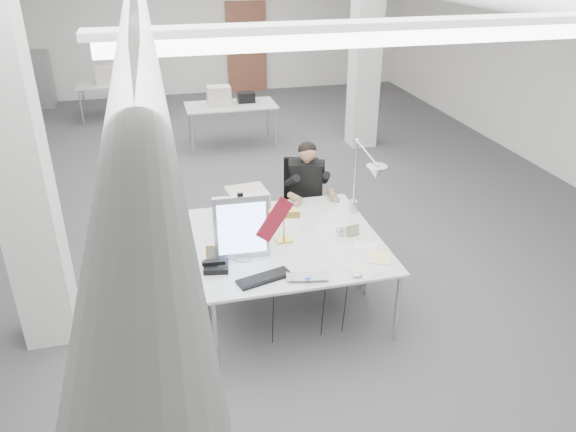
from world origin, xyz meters
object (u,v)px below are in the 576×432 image
(monitor, at_px, (242,228))
(desk_phone, at_px, (216,267))
(office_chair, at_px, (305,205))
(laptop, at_px, (308,281))
(architect_lamp, at_px, (364,186))
(desk_main, at_px, (299,263))
(seated_person, at_px, (307,178))
(beige_monitor, at_px, (248,207))
(bankers_lamp, at_px, (284,227))

(monitor, bearing_deg, desk_phone, -147.58)
(office_chair, height_order, laptop, office_chair)
(monitor, distance_m, architect_lamp, 1.41)
(desk_main, bearing_deg, laptop, -92.11)
(desk_phone, relative_size, architect_lamp, 0.27)
(laptop, relative_size, desk_phone, 1.68)
(office_chair, distance_m, seated_person, 0.38)
(desk_main, distance_m, office_chair, 1.71)
(office_chair, bearing_deg, desk_phone, -110.40)
(office_chair, height_order, beige_monitor, beige_monitor)
(desk_phone, distance_m, architect_lamp, 1.75)
(laptop, bearing_deg, desk_main, 99.11)
(architect_lamp, bearing_deg, monitor, 176.00)
(seated_person, xyz_separation_m, beige_monitor, (-0.83, -0.68, 0.04))
(beige_monitor, bearing_deg, monitor, -110.47)
(monitor, relative_size, bankers_lamp, 2.02)
(seated_person, relative_size, beige_monitor, 2.21)
(desk_phone, bearing_deg, monitor, 39.37)
(desk_main, distance_m, architect_lamp, 1.15)
(desk_phone, bearing_deg, beige_monitor, 71.47)
(monitor, xyz_separation_m, beige_monitor, (0.17, 0.68, -0.13))
(beige_monitor, bearing_deg, desk_phone, -123.94)
(desk_main, xyz_separation_m, monitor, (-0.49, 0.21, 0.33))
(bankers_lamp, bearing_deg, seated_person, 74.78)
(desk_phone, distance_m, beige_monitor, 0.96)
(office_chair, bearing_deg, laptop, -86.36)
(office_chair, xyz_separation_m, bankers_lamp, (-0.56, -1.20, 0.38))
(seated_person, relative_size, bankers_lamp, 2.77)
(office_chair, bearing_deg, seated_person, -71.37)
(seated_person, xyz_separation_m, architect_lamp, (0.34, -0.92, 0.26))
(laptop, bearing_deg, seated_person, 85.86)
(beige_monitor, bearing_deg, office_chair, 35.10)
(monitor, xyz_separation_m, laptop, (0.48, -0.55, -0.30))
(bankers_lamp, height_order, architect_lamp, architect_lamp)
(office_chair, relative_size, desk_phone, 4.81)
(desk_main, height_order, bankers_lamp, bankers_lamp)
(laptop, distance_m, beige_monitor, 1.28)
(laptop, relative_size, bankers_lamp, 1.18)
(laptop, distance_m, desk_phone, 0.84)
(office_chair, bearing_deg, beige_monitor, -120.08)
(monitor, xyz_separation_m, architect_lamp, (1.34, 0.44, 0.09))
(beige_monitor, relative_size, architect_lamp, 0.48)
(laptop, xyz_separation_m, bankers_lamp, (-0.03, 0.76, 0.14))
(office_chair, xyz_separation_m, desk_phone, (-1.27, -1.57, 0.26))
(architect_lamp, bearing_deg, office_chair, 87.05)
(desk_main, distance_m, desk_phone, 0.76)
(desk_phone, relative_size, beige_monitor, 0.56)
(seated_person, bearing_deg, monitor, -107.74)
(desk_main, height_order, desk_phone, desk_phone)
(desk_main, xyz_separation_m, laptop, (-0.01, -0.34, 0.03))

